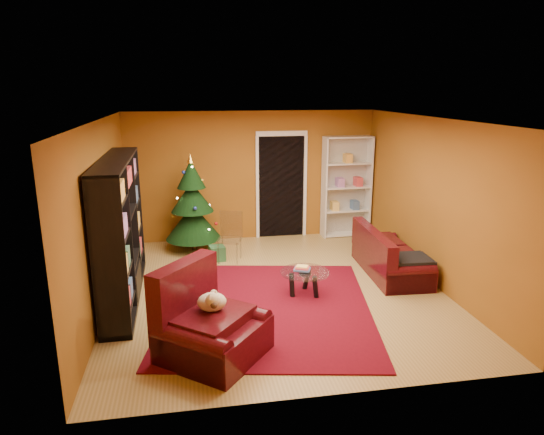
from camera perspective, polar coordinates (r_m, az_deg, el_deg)
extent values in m
cube|color=olive|center=(7.65, 0.52, -8.58)|extent=(5.00, 5.50, 0.05)
cube|color=silver|center=(7.02, 0.57, 11.66)|extent=(5.00, 5.50, 0.05)
cube|color=brown|center=(9.90, -2.36, 4.92)|extent=(5.00, 0.05, 2.60)
cube|color=brown|center=(7.22, -19.59, 0.21)|extent=(0.05, 5.50, 2.60)
cube|color=brown|center=(8.05, 18.51, 1.79)|extent=(0.05, 5.50, 2.60)
cube|color=#570613|center=(7.01, -0.42, -10.56)|extent=(3.40, 3.78, 0.02)
cube|color=#21542C|center=(8.86, -6.48, -4.18)|extent=(0.31, 0.31, 0.27)
cube|color=maroon|center=(9.92, -8.46, -2.27)|extent=(0.29, 0.29, 0.22)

